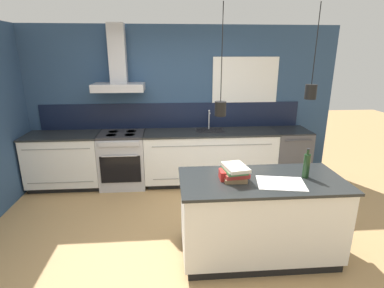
{
  "coord_description": "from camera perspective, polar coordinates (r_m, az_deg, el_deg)",
  "views": [
    {
      "loc": [
        -0.06,
        -3.09,
        2.17
      ],
      "look_at": [
        0.23,
        0.54,
        1.05
      ],
      "focal_mm": 28.0,
      "sensor_mm": 36.0,
      "label": 1
    }
  ],
  "objects": [
    {
      "name": "kitchen_island",
      "position": [
        3.41,
        12.67,
        -13.45
      ],
      "size": [
        1.71,
        0.82,
        0.91
      ],
      "color": "black",
      "rests_on": "ground_plane"
    },
    {
      "name": "ground_plane",
      "position": [
        3.78,
        -2.91,
        -18.01
      ],
      "size": [
        16.0,
        16.0,
        0.0
      ],
      "primitive_type": "plane",
      "color": "tan",
      "rests_on": "ground"
    },
    {
      "name": "counter_run_sink",
      "position": [
        5.13,
        3.4,
        -2.42
      ],
      "size": [
        2.2,
        0.64,
        1.24
      ],
      "color": "black",
      "rests_on": "ground_plane"
    },
    {
      "name": "paper_pile",
      "position": [
        3.15,
        16.57,
        -7.18
      ],
      "size": [
        0.52,
        0.42,
        0.01
      ],
      "color": "silver",
      "rests_on": "kitchen_island"
    },
    {
      "name": "oven_range",
      "position": [
        5.14,
        -12.97,
        -2.88
      ],
      "size": [
        0.73,
        0.66,
        0.91
      ],
      "color": "#B5B5BA",
      "rests_on": "ground_plane"
    },
    {
      "name": "red_supply_box",
      "position": [
        3.14,
        7.31,
        -5.82
      ],
      "size": [
        0.22,
        0.16,
        0.1
      ],
      "color": "red",
      "rests_on": "kitchen_island"
    },
    {
      "name": "counter_run_left",
      "position": [
        5.37,
        -23.01,
        -2.91
      ],
      "size": [
        1.17,
        0.64,
        0.91
      ],
      "color": "black",
      "rests_on": "ground_plane"
    },
    {
      "name": "book_stack",
      "position": [
        3.13,
        8.14,
        -5.33
      ],
      "size": [
        0.28,
        0.34,
        0.15
      ],
      "color": "olive",
      "rests_on": "kitchen_island"
    },
    {
      "name": "bottle_on_island",
      "position": [
        3.34,
        20.98,
        -3.82
      ],
      "size": [
        0.07,
        0.07,
        0.32
      ],
      "color": "#193319",
      "rests_on": "kitchen_island"
    },
    {
      "name": "dishwasher",
      "position": [
        5.48,
        17.92,
        -2.0
      ],
      "size": [
        0.59,
        0.65,
        0.91
      ],
      "color": "#4C4C51",
      "rests_on": "ground_plane"
    },
    {
      "name": "wall_back",
      "position": [
        5.16,
        -4.34,
        7.93
      ],
      "size": [
        5.6,
        2.42,
        2.6
      ],
      "color": "navy",
      "rests_on": "ground_plane"
    }
  ]
}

